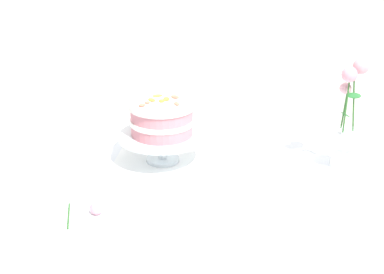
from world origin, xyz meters
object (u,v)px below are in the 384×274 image
Objects in this scene: cake_stand at (162,139)px; flower_vase at (345,127)px; fallen_rose at (95,209)px; layer_cake at (162,117)px; dining_table at (212,205)px.

cake_stand is 0.80× the size of flower_vase.
fallen_rose is (-0.71, -0.39, -0.12)m from flower_vase.
flower_vase is (0.58, 0.03, -0.02)m from layer_cake.
fallen_rose is at bearing -109.61° from layer_cake.
layer_cake is at bearing 102.50° from cake_stand.
cake_stand is (-0.18, 0.11, 0.17)m from dining_table.
layer_cake is 1.65× the size of fallen_rose.
cake_stand is at bearing 147.46° from dining_table.
dining_table is at bearing -32.54° from cake_stand.
flower_vase reaches higher than fallen_rose.
cake_stand is at bearing -177.16° from flower_vase.
cake_stand is 0.59m from flower_vase.
layer_cake is 0.58m from flower_vase.
dining_table is 3.87× the size of flower_vase.
flower_vase is 0.82m from fallen_rose.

